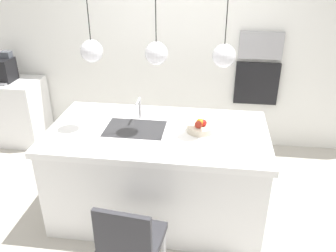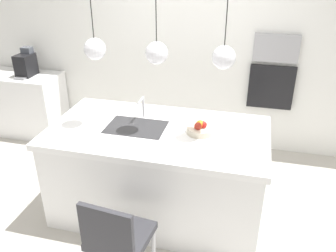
% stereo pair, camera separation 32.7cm
% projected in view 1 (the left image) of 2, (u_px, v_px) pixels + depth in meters
% --- Properties ---
extents(floor, '(6.60, 6.60, 0.00)m').
position_uv_depth(floor, '(159.00, 210.00, 3.73)').
color(floor, '#BCB7AD').
rests_on(floor, ground).
extents(back_wall, '(6.00, 0.10, 2.60)m').
position_uv_depth(back_wall, '(177.00, 50.00, 4.61)').
color(back_wall, white).
rests_on(back_wall, ground).
extents(kitchen_island, '(2.07, 1.13, 0.95)m').
position_uv_depth(kitchen_island, '(158.00, 172.00, 3.52)').
color(kitchen_island, white).
rests_on(kitchen_island, ground).
extents(sink_basin, '(0.56, 0.40, 0.02)m').
position_uv_depth(sink_basin, '(135.00, 129.00, 3.33)').
color(sink_basin, '#2D2D30').
rests_on(sink_basin, kitchen_island).
extents(faucet, '(0.02, 0.17, 0.22)m').
position_uv_depth(faucet, '(139.00, 106.00, 3.46)').
color(faucet, silver).
rests_on(faucet, kitchen_island).
extents(fruit_bowl, '(0.26, 0.26, 0.13)m').
position_uv_depth(fruit_bowl, '(200.00, 127.00, 3.27)').
color(fruit_bowl, beige).
rests_on(fruit_bowl, kitchen_island).
extents(side_counter, '(1.10, 0.60, 0.89)m').
position_uv_depth(side_counter, '(5.00, 110.00, 4.96)').
color(side_counter, white).
rests_on(side_counter, ground).
extents(coffee_machine, '(0.20, 0.35, 0.38)m').
position_uv_depth(coffee_machine, '(5.00, 69.00, 4.67)').
color(coffee_machine, black).
rests_on(coffee_machine, side_counter).
extents(microwave, '(0.54, 0.08, 0.34)m').
position_uv_depth(microwave, '(261.00, 45.00, 4.38)').
color(microwave, '#9E9EA3').
rests_on(microwave, back_wall).
extents(oven, '(0.56, 0.08, 0.56)m').
position_uv_depth(oven, '(256.00, 83.00, 4.60)').
color(oven, black).
rests_on(oven, back_wall).
extents(chair_near, '(0.49, 0.48, 0.89)m').
position_uv_depth(chair_near, '(130.00, 241.00, 2.64)').
color(chair_near, '#333338').
rests_on(chair_near, ground).
extents(pendant_light_left, '(0.20, 0.20, 0.80)m').
position_uv_depth(pendant_light_left, '(92.00, 51.00, 3.05)').
color(pendant_light_left, silver).
extents(pendant_light_center, '(0.20, 0.20, 0.80)m').
position_uv_depth(pendant_light_center, '(156.00, 53.00, 2.98)').
color(pendant_light_center, silver).
extents(pendant_light_right, '(0.20, 0.20, 0.80)m').
position_uv_depth(pendant_light_right, '(224.00, 56.00, 2.91)').
color(pendant_light_right, silver).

